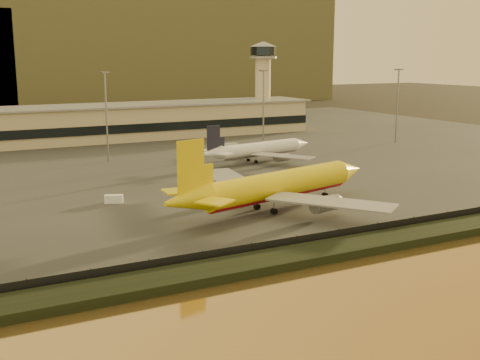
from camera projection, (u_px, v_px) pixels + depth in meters
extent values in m
plane|color=black|center=(285.00, 226.00, 107.56)|extent=(900.00, 900.00, 0.00)
cube|color=black|center=(343.00, 248.00, 92.66)|extent=(320.00, 7.00, 1.40)
cube|color=#2D2D2D|center=(127.00, 152.00, 190.03)|extent=(320.00, 220.00, 0.20)
cube|color=black|center=(328.00, 238.00, 96.01)|extent=(300.00, 0.05, 2.20)
cube|color=tan|center=(101.00, 124.00, 214.85)|extent=(160.00, 22.00, 12.00)
cube|color=black|center=(110.00, 130.00, 205.33)|extent=(160.00, 0.60, 3.00)
cube|color=gray|center=(100.00, 106.00, 213.58)|extent=(164.00, 24.00, 0.60)
cylinder|color=tan|center=(263.00, 92.00, 249.98)|extent=(6.40, 6.40, 30.00)
cylinder|color=black|center=(263.00, 51.00, 246.61)|extent=(10.40, 10.40, 3.50)
cone|color=gray|center=(263.00, 44.00, 246.05)|extent=(11.20, 11.20, 2.00)
cylinder|color=gray|center=(263.00, 57.00, 247.12)|extent=(11.20, 11.20, 0.80)
cylinder|color=slate|center=(107.00, 118.00, 169.94)|extent=(0.50, 0.50, 25.00)
cube|color=slate|center=(105.00, 72.00, 167.38)|extent=(2.20, 2.20, 0.40)
cylinder|color=slate|center=(263.00, 111.00, 190.86)|extent=(0.50, 0.50, 25.00)
cube|color=slate|center=(264.00, 71.00, 188.31)|extent=(2.20, 2.20, 0.40)
cylinder|color=slate|center=(397.00, 107.00, 208.32)|extent=(0.50, 0.50, 25.00)
cube|color=slate|center=(399.00, 69.00, 205.76)|extent=(2.20, 2.20, 0.40)
cube|color=brown|center=(145.00, 49.00, 436.54)|extent=(220.00, 160.00, 70.00)
cylinder|color=#DDBF0B|center=(279.00, 184.00, 117.88)|extent=(36.37, 13.86, 5.23)
cylinder|color=#A20910|center=(279.00, 189.00, 118.06)|extent=(35.12, 12.50, 4.08)
cone|color=#DDBF0B|center=(349.00, 171.00, 131.94)|extent=(8.09, 6.78, 5.23)
cone|color=#DDBF0B|center=(187.00, 200.00, 103.08)|extent=(10.04, 7.27, 5.23)
cube|color=#DDBF0B|center=(191.00, 166.00, 102.58)|extent=(5.46, 1.75, 9.15)
cube|color=#DDBF0B|center=(178.00, 191.00, 108.14)|extent=(5.36, 5.30, 0.31)
cube|color=#DDBF0B|center=(215.00, 201.00, 100.49)|extent=(6.89, 6.88, 0.31)
cube|color=gray|center=(229.00, 179.00, 127.60)|extent=(10.09, 23.37, 0.31)
cylinder|color=gray|center=(249.00, 186.00, 127.04)|extent=(6.55, 4.25, 2.87)
cube|color=gray|center=(331.00, 202.00, 107.21)|extent=(19.00, 22.43, 0.31)
cylinder|color=gray|center=(325.00, 204.00, 111.62)|extent=(6.55, 4.25, 2.87)
cylinder|color=black|center=(325.00, 195.00, 127.75)|extent=(1.34, 1.17, 1.15)
cylinder|color=slate|center=(325.00, 193.00, 127.63)|extent=(0.20, 0.20, 2.35)
cylinder|color=black|center=(274.00, 211.00, 114.59)|extent=(1.34, 1.17, 1.15)
cylinder|color=slate|center=(274.00, 208.00, 114.47)|extent=(0.20, 0.20, 2.35)
cylinder|color=black|center=(257.00, 207.00, 118.03)|extent=(1.34, 1.17, 1.15)
cylinder|color=slate|center=(257.00, 204.00, 117.91)|extent=(0.20, 0.20, 2.35)
cylinder|color=white|center=(260.00, 149.00, 172.24)|extent=(27.77, 9.10, 3.83)
cylinder|color=gray|center=(260.00, 151.00, 172.37)|extent=(26.86, 8.13, 2.98)
cone|color=white|center=(301.00, 144.00, 182.33)|extent=(6.00, 4.79, 3.83)
cone|color=white|center=(211.00, 154.00, 161.62)|extent=(7.50, 5.09, 3.83)
cube|color=black|center=(213.00, 138.00, 161.24)|extent=(4.19, 1.12, 6.70)
cube|color=white|center=(208.00, 150.00, 165.42)|extent=(4.23, 4.06, 0.23)
cube|color=white|center=(224.00, 154.00, 159.58)|extent=(5.11, 5.04, 0.23)
cube|color=gray|center=(235.00, 147.00, 179.94)|extent=(8.49, 17.92, 0.23)
cylinder|color=gray|center=(245.00, 151.00, 179.35)|extent=(4.91, 2.96, 2.10)
cube|color=gray|center=(283.00, 156.00, 163.86)|extent=(13.91, 17.34, 0.23)
cylinder|color=gray|center=(282.00, 158.00, 167.22)|extent=(4.91, 2.96, 2.10)
cylinder|color=black|center=(287.00, 156.00, 179.34)|extent=(0.96, 0.82, 0.84)
cylinder|color=slate|center=(287.00, 155.00, 179.25)|extent=(0.20, 0.20, 1.72)
cylinder|color=black|center=(256.00, 162.00, 169.81)|extent=(0.96, 0.82, 0.84)
cylinder|color=slate|center=(256.00, 160.00, 169.72)|extent=(0.20, 0.20, 1.72)
cylinder|color=black|center=(248.00, 160.00, 172.44)|extent=(0.96, 0.82, 0.84)
cylinder|color=slate|center=(248.00, 158.00, 172.35)|extent=(0.20, 0.20, 1.72)
cube|color=#DDBF0B|center=(288.00, 180.00, 142.25)|extent=(3.69, 2.19, 1.56)
cube|color=white|center=(114.00, 199.00, 123.39)|extent=(4.06, 2.91, 1.67)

